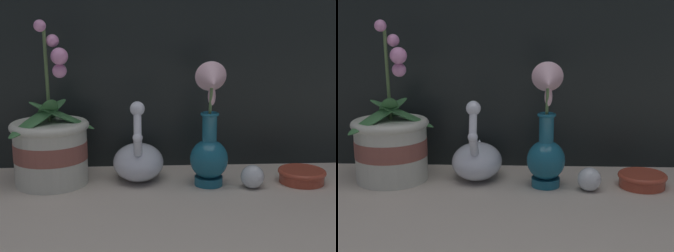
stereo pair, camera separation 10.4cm
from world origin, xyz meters
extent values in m
plane|color=#BCB2A3|center=(0.00, 0.00, 0.00)|extent=(2.80, 2.80, 0.00)
cylinder|color=beige|center=(-0.28, 0.12, 0.07)|extent=(0.17, 0.17, 0.15)
cylinder|color=brown|center=(-0.28, 0.12, 0.08)|extent=(0.17, 0.17, 0.04)
torus|color=beige|center=(-0.28, 0.12, 0.14)|extent=(0.18, 0.18, 0.02)
cylinder|color=#4C6B3D|center=(-0.28, 0.12, 0.26)|extent=(0.01, 0.02, 0.22)
ellipsoid|color=#38703D|center=(-0.25, 0.13, 0.16)|extent=(0.16, 0.06, 0.08)
ellipsoid|color=#38703D|center=(-0.29, 0.15, 0.16)|extent=(0.10, 0.19, 0.11)
ellipsoid|color=#38703D|center=(-0.30, 0.10, 0.16)|extent=(0.14, 0.16, 0.08)
sphere|color=#DB8EC6|center=(-0.29, 0.11, 0.37)|extent=(0.03, 0.03, 0.03)
sphere|color=#DB8EC6|center=(-0.26, 0.13, 0.34)|extent=(0.03, 0.03, 0.03)
sphere|color=#DB8EC6|center=(-0.24, 0.10, 0.30)|extent=(0.04, 0.04, 0.04)
sphere|color=#DB8EC6|center=(-0.25, 0.11, 0.27)|extent=(0.03, 0.03, 0.03)
ellipsoid|color=silver|center=(-0.07, 0.14, 0.04)|extent=(0.12, 0.15, 0.09)
cone|color=silver|center=(-0.07, 0.20, 0.06)|extent=(0.06, 0.08, 0.07)
cylinder|color=silver|center=(-0.07, 0.07, 0.10)|extent=(0.02, 0.06, 0.07)
sphere|color=silver|center=(-0.07, 0.05, 0.13)|extent=(0.02, 0.02, 0.02)
cylinder|color=silver|center=(-0.07, 0.06, 0.16)|extent=(0.02, 0.04, 0.07)
sphere|color=silver|center=(-0.07, 0.07, 0.19)|extent=(0.03, 0.03, 0.03)
cylinder|color=#195B75|center=(0.09, 0.09, 0.01)|extent=(0.07, 0.07, 0.02)
ellipsoid|color=#195B75|center=(0.09, 0.09, 0.06)|extent=(0.09, 0.09, 0.09)
cylinder|color=#195B75|center=(0.09, 0.09, 0.14)|extent=(0.03, 0.03, 0.07)
torus|color=#195B75|center=(0.09, 0.09, 0.17)|extent=(0.04, 0.04, 0.01)
cylinder|color=#567A47|center=(0.09, 0.08, 0.20)|extent=(0.01, 0.03, 0.07)
cone|color=beige|center=(0.09, 0.06, 0.25)|extent=(0.07, 0.07, 0.08)
ellipsoid|color=beige|center=(0.10, 0.08, 0.21)|extent=(0.02, 0.02, 0.04)
sphere|color=silver|center=(0.19, 0.06, 0.03)|extent=(0.05, 0.05, 0.05)
cylinder|color=#A8422D|center=(0.32, 0.09, 0.02)|extent=(0.11, 0.11, 0.03)
torus|color=#A8422D|center=(0.32, 0.09, 0.03)|extent=(0.11, 0.11, 0.01)
camera|label=1|loc=(-0.06, -0.96, 0.37)|focal=50.00mm
camera|label=2|loc=(0.04, -0.96, 0.37)|focal=50.00mm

